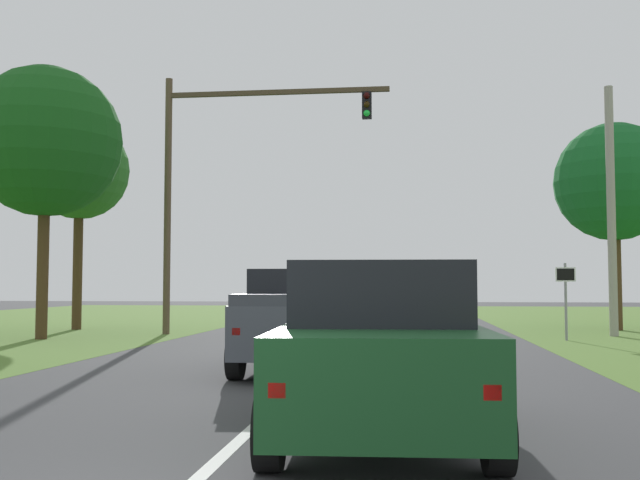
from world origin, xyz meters
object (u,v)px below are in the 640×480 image
Objects in this scene: red_suv_near at (380,346)px; keep_moving_sign at (566,291)px; traffic_light at (220,165)px; pickup_truck_lead at (303,320)px; utility_pole_right at (611,210)px; extra_tree_2 at (80,171)px; oak_tree_right at (614,182)px; extra_tree_1 at (46,142)px.

red_suv_near is 15.94m from keep_moving_sign.
red_suv_near is 18.24m from traffic_light.
keep_moving_sign reaches higher than pickup_truck_lead.
pickup_truck_lead is 14.54m from utility_pole_right.
traffic_light is 6.50m from extra_tree_2.
keep_moving_sign is at bearing -132.76° from utility_pole_right.
pickup_truck_lead is at bearing 105.89° from red_suv_near.
utility_pole_right is (7.10, 17.20, 3.18)m from red_suv_near.
pickup_truck_lead is at bearing -128.54° from utility_pole_right.
traffic_light is 1.14× the size of oak_tree_right.
utility_pole_right is (13.19, 0.70, -1.66)m from traffic_light.
oak_tree_right is at bearing 19.81° from extra_tree_1.
utility_pole_right is 18.60m from extra_tree_1.
traffic_light reaches higher than extra_tree_2.
extra_tree_1 is 1.08× the size of extra_tree_2.
oak_tree_right is at bearing 16.21° from traffic_light.
extra_tree_1 is (-19.21, -6.92, 0.64)m from oak_tree_right.
extra_tree_1 is (-18.16, -3.49, 2.03)m from utility_pole_right.
utility_pole_right is (-1.05, -3.43, -1.40)m from oak_tree_right.
red_suv_near is 0.60× the size of utility_pole_right.
extra_tree_2 is (-1.15, 4.97, -0.15)m from extra_tree_1.
keep_moving_sign is (6.88, 8.97, 0.51)m from pickup_truck_lead.
traffic_light reaches higher than utility_pole_right.
red_suv_near is 0.64× the size of oak_tree_right.
utility_pole_right reaches higher than red_suv_near.
pickup_truck_lead is 12.26m from traffic_light.
traffic_light reaches higher than red_suv_near.
red_suv_near is 0.56× the size of traffic_light.
utility_pole_right is at bearing -107.02° from oak_tree_right.
pickup_truck_lead is 0.61× the size of extra_tree_2.
keep_moving_sign is at bearing -7.21° from traffic_light.
traffic_light is 3.78× the size of keep_moving_sign.
utility_pole_right is at bearing 47.24° from keep_moving_sign.
pickup_truck_lead is 0.56× the size of extra_tree_1.
extra_tree_2 is at bearing 175.62° from utility_pole_right.
traffic_light is at bearing 172.79° from keep_moving_sign.
traffic_light is 12.11m from keep_moving_sign.
red_suv_near is at bearing -112.43° from utility_pole_right.
traffic_light is at bearing 29.23° from extra_tree_1.
extra_tree_1 reaches higher than oak_tree_right.
oak_tree_right is 0.94× the size of utility_pole_right.
pickup_truck_lead is at bearing -124.24° from oak_tree_right.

